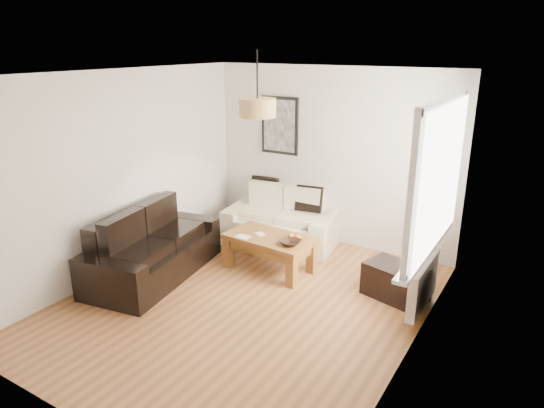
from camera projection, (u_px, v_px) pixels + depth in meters
The scene contains 21 objects.
floor at pixel (245, 303), 5.70m from camera, with size 4.50×4.50×0.00m, color brown.
ceiling at pixel (241, 74), 4.88m from camera, with size 3.80×4.50×0.00m, color white, non-canonical shape.
wall_back at pixel (331, 157), 7.11m from camera, with size 3.80×0.04×2.60m, color silver, non-canonical shape.
wall_front at pixel (64, 278), 3.47m from camera, with size 3.80×0.04×2.60m, color silver, non-canonical shape.
wall_left at pixel (121, 174), 6.23m from camera, with size 0.04×4.50×2.60m, color silver, non-canonical shape.
wall_right at pixel (418, 230), 4.35m from camera, with size 0.04×4.50×2.60m, color silver, non-canonical shape.
window_bay at pixel (439, 177), 4.93m from camera, with size 0.14×1.90×1.60m, color white, non-canonical shape.
radiator at pixel (423, 284), 5.33m from camera, with size 0.10×0.90×0.52m, color white.
poster at pixel (280, 126), 7.38m from camera, with size 0.62×0.04×0.87m, color black, non-canonical shape.
pendant_shade at pixel (258, 108), 5.24m from camera, with size 0.40×0.40×0.20m, color tan.
loveseat_cream at pixel (281, 218), 7.29m from camera, with size 1.63×0.89×0.81m, color beige, non-canonical shape.
sofa_leather at pixel (153, 245), 6.27m from camera, with size 1.92×0.93×0.83m, color black, non-canonical shape.
coffee_table at pixel (270, 253), 6.47m from camera, with size 1.16×0.63×0.48m, color brown, non-canonical shape.
ottoman at pixel (396, 282), 5.77m from camera, with size 0.71×0.46×0.41m, color black.
cushion_left at pixel (264, 190), 7.56m from camera, with size 0.41×0.13×0.41m, color black.
cushion_right at pixel (309, 199), 7.18m from camera, with size 0.38×0.12×0.38m, color black.
fruit_bowl at pixel (291, 243), 6.11m from camera, with size 0.26×0.26×0.06m, color black.
orange_a at pixel (291, 237), 6.25m from camera, with size 0.06×0.06×0.06m, color orange.
orange_b at pixel (297, 237), 6.25m from camera, with size 0.08×0.08×0.08m, color #F45D14.
orange_c at pixel (291, 235), 6.32m from camera, with size 0.06×0.06×0.06m, color orange.
papers at pixel (243, 237), 6.38m from camera, with size 0.19×0.14×0.01m, color silver.
Camera 1 is at (2.89, -4.14, 2.90)m, focal length 32.15 mm.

